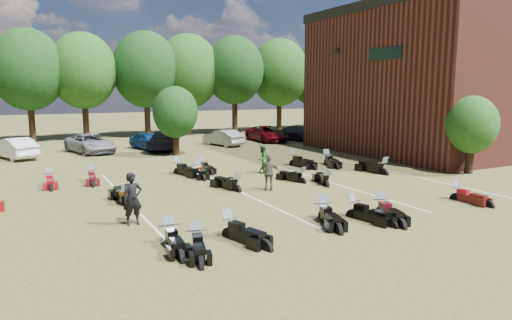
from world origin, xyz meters
TOP-DOWN VIEW (x-y plane):
  - ground at (0.00, 0.00)m, footprint 160.00×160.00m
  - car_1 at (-12.31, 18.93)m, footprint 3.07×4.67m
  - car_2 at (-7.31, 19.71)m, footprint 3.64×5.52m
  - car_3 at (-1.94, 18.71)m, footprint 3.89×5.74m
  - car_4 at (-2.94, 19.62)m, footprint 2.68×4.38m
  - car_5 at (3.26, 19.24)m, footprint 2.45×4.32m
  - car_6 at (8.04, 20.31)m, footprint 2.44×5.14m
  - car_7 at (10.91, 20.23)m, footprint 3.03×5.13m
  - person_black at (-8.53, -0.32)m, footprint 0.69×0.46m
  - person_green at (0.15, 6.40)m, footprint 0.99×0.95m
  - person_grey at (-1.67, 2.27)m, footprint 1.07×0.85m
  - motorcycle_0 at (-7.99, -2.83)m, footprint 0.86×2.19m
  - motorcycle_1 at (-7.40, -3.64)m, footprint 1.16×2.14m
  - motorcycle_2 at (-6.10, -3.13)m, footprint 1.32×2.36m
  - motorcycle_3 at (-1.09, -3.13)m, footprint 1.17×2.28m
  - motorcycle_4 at (-2.28, -2.84)m, footprint 1.31×2.34m
  - motorcycle_5 at (0.02, -3.36)m, footprint 1.34×2.36m
  - motorcycle_6 at (4.61, -2.98)m, footprint 0.75×2.05m
  - motorcycle_8 at (-8.23, 2.38)m, footprint 0.85×2.48m
  - motorcycle_9 at (-3.12, 2.79)m, footprint 1.22×2.41m
  - motorcycle_10 at (0.63, 3.06)m, footprint 1.21×2.18m
  - motorcycle_12 at (1.27, 1.80)m, footprint 1.34×2.24m
  - motorcycle_13 at (5.91, 2.91)m, footprint 1.05×2.58m
  - motorcycle_14 at (-8.76, 8.49)m, footprint 0.85×2.18m
  - motorcycle_15 at (-10.74, 8.44)m, footprint 0.70×2.13m
  - motorcycle_16 at (-4.16, 8.34)m, footprint 1.47×2.53m
  - motorcycle_17 at (-3.30, 7.46)m, footprint 0.99×2.22m
  - motorcycle_18 at (-2.54, 8.74)m, footprint 0.71×2.06m
  - motorcycle_19 at (5.24, 7.25)m, footprint 1.37×2.48m
  - motorcycle_20 at (3.10, 7.79)m, footprint 1.10×2.57m
  - brick_building at (22.00, 9.00)m, footprint 25.40×15.20m
  - tree_line at (-1.00, 29.00)m, footprint 56.00×6.00m
  - young_tree_near_building at (10.50, 1.00)m, footprint 2.80×2.80m
  - young_tree_midfield at (-2.00, 15.50)m, footprint 3.20×3.20m
  - parking_lines at (-3.00, 3.00)m, footprint 20.10×14.00m

SIDE VIEW (x-z plane):
  - ground at x=0.00m, z-range 0.00..0.00m
  - motorcycle_0 at x=-7.99m, z-range -0.60..0.60m
  - motorcycle_1 at x=-7.40m, z-range -0.57..0.57m
  - motorcycle_2 at x=-6.10m, z-range -0.63..0.63m
  - motorcycle_3 at x=-1.09m, z-range -0.61..0.61m
  - motorcycle_4 at x=-2.28m, z-range -0.62..0.62m
  - motorcycle_5 at x=0.02m, z-range -0.63..0.63m
  - motorcycle_6 at x=4.61m, z-range -0.56..0.56m
  - motorcycle_8 at x=-8.23m, z-range -0.69..0.69m
  - motorcycle_9 at x=-3.12m, z-range -0.64..0.64m
  - motorcycle_10 at x=0.63m, z-range -0.58..0.58m
  - motorcycle_12 at x=1.27m, z-range -0.60..0.60m
  - motorcycle_13 at x=5.91m, z-range -0.70..0.70m
  - motorcycle_14 at x=-8.76m, z-range -0.60..0.60m
  - motorcycle_15 at x=-10.74m, z-range -0.59..0.59m
  - motorcycle_16 at x=-4.16m, z-range -0.67..0.67m
  - motorcycle_17 at x=-3.30m, z-range -0.60..0.60m
  - motorcycle_18 at x=-2.54m, z-range -0.57..0.57m
  - motorcycle_19 at x=5.24m, z-range -0.66..0.66m
  - motorcycle_20 at x=3.10m, z-range -0.69..0.69m
  - parking_lines at x=-3.00m, z-range 0.00..0.01m
  - car_5 at x=3.26m, z-range 0.00..1.35m
  - car_7 at x=10.91m, z-range 0.00..1.39m
  - car_4 at x=-2.94m, z-range 0.00..1.39m
  - car_2 at x=-7.31m, z-range 0.00..1.41m
  - car_6 at x=8.04m, z-range 0.00..1.42m
  - car_1 at x=-12.31m, z-range 0.00..1.45m
  - car_3 at x=-1.94m, z-range 0.00..1.54m
  - person_green at x=0.15m, z-range 0.00..1.61m
  - person_grey at x=-1.67m, z-range 0.00..1.69m
  - person_black at x=-8.53m, z-range 0.00..1.85m
  - young_tree_near_building at x=10.50m, z-range 0.67..4.83m
  - young_tree_midfield at x=-2.00m, z-range 0.74..5.44m
  - brick_building at x=22.00m, z-range 0.01..10.71m
  - tree_line at x=-1.00m, z-range 1.42..11.20m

